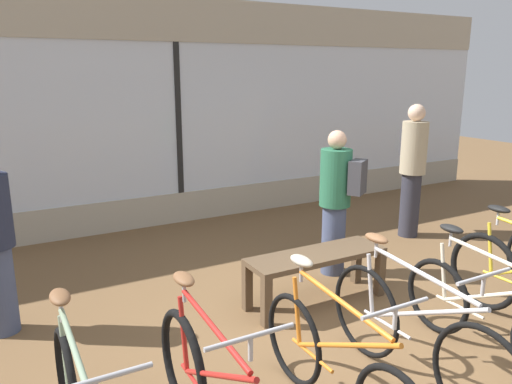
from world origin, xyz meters
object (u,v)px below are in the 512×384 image
bicycle_center_left (336,368)px  display_bench (316,262)px  bicycle_center_right (488,316)px  bicycle_center (414,335)px  customer_mid_floor (412,166)px  customer_by_window (337,199)px

bicycle_center_left → display_bench: (0.89, 1.46, 0.03)m
bicycle_center_right → display_bench: 1.57m
bicycle_center_right → display_bench: bearing=112.0°
bicycle_center_left → bicycle_center_right: size_ratio=1.01×
bicycle_center → bicycle_center_right: bicycle_center is taller
bicycle_center → customer_mid_floor: 3.59m
bicycle_center_left → bicycle_center: bearing=1.2°
bicycle_center_left → customer_mid_floor: bearing=38.1°
bicycle_center_left → display_bench: bearing=58.5°
bicycle_center → display_bench: (0.20, 1.44, 0.00)m
bicycle_center_left → customer_mid_floor: customer_mid_floor is taller
customer_mid_floor → bicycle_center_left: bearing=-141.9°
bicycle_center_left → bicycle_center_right: (1.48, 0.00, -0.01)m
bicycle_center → bicycle_center_right: (0.78, -0.01, -0.04)m
bicycle_center_left → bicycle_center_right: 1.48m
display_bench → customer_by_window: 0.91m
bicycle_center_right → customer_mid_floor: customer_mid_floor is taller
customer_mid_floor → bicycle_center_right: bearing=-124.5°
bicycle_center_right → customer_mid_floor: bearing=55.5°
bicycle_center → display_bench: bearing=82.3°
bicycle_center → customer_by_window: size_ratio=1.12×
display_bench → customer_mid_floor: size_ratio=0.78×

